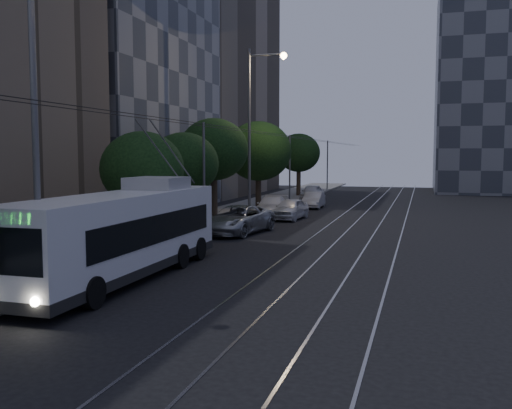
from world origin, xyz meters
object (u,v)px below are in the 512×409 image
object	(u,v)px
pickup_silver	(237,220)
car_white_a	(290,209)
car_white_b	(272,206)
streetlamp_near	(46,87)
trolleybus	(124,234)
car_white_d	(312,193)
car_white_c	(314,200)
streetlamp_far	(255,118)

from	to	relation	value
pickup_silver	car_white_a	world-z (taller)	pickup_silver
car_white_b	streetlamp_near	bearing A→B (deg)	-97.11
trolleybus	pickup_silver	xyz separation A→B (m)	(0.16, 11.98, -0.82)
car_white_d	streetlamp_near	world-z (taller)	streetlamp_near
car_white_c	car_white_d	size ratio (longest dim) A/B	0.91
car_white_a	streetlamp_near	size ratio (longest dim) A/B	0.40
trolleybus	car_white_b	bearing A→B (deg)	90.59
car_white_b	streetlamp_near	distance (m)	24.55
pickup_silver	streetlamp_far	size ratio (longest dim) A/B	0.48
car_white_b	streetlamp_far	world-z (taller)	streetlamp_far
car_white_c	car_white_d	bearing A→B (deg)	100.01
streetlamp_near	streetlamp_far	world-z (taller)	streetlamp_far
car_white_a	car_white_d	size ratio (longest dim) A/B	0.95
pickup_silver	car_white_b	size ratio (longest dim) A/B	1.13
car_white_c	streetlamp_far	size ratio (longest dim) A/B	0.35
trolleybus	car_white_c	world-z (taller)	trolleybus
trolleybus	streetlamp_near	size ratio (longest dim) A/B	1.11
car_white_b	streetlamp_far	bearing A→B (deg)	-160.67
car_white_d	car_white_a	bearing A→B (deg)	-84.14
pickup_silver	car_white_a	bearing A→B (deg)	89.14
trolleybus	car_white_d	bearing A→B (deg)	90.37
car_white_d	streetlamp_far	distance (m)	16.44
car_white_c	car_white_d	xyz separation A→B (m)	(-1.60, 7.57, 0.09)
pickup_silver	car_white_c	world-z (taller)	pickup_silver
car_white_b	car_white_a	bearing A→B (deg)	-45.78
trolleybus	car_white_c	distance (m)	28.06
car_white_a	car_white_c	distance (m)	8.50
trolleybus	streetlamp_near	world-z (taller)	streetlamp_near
trolleybus	car_white_a	bearing A→B (deg)	85.94
car_white_a	car_white_d	xyz separation A→B (m)	(-1.60, 16.06, 0.04)
streetlamp_near	trolleybus	bearing A→B (deg)	77.48
car_white_c	car_white_d	distance (m)	7.73
trolleybus	streetlamp_near	distance (m)	5.63
car_white_b	car_white_c	xyz separation A→B (m)	(1.60, 7.16, -0.05)
pickup_silver	car_white_b	distance (m)	8.87
streetlamp_near	streetlamp_far	size ratio (longest dim) A/B	0.91
car_white_b	car_white_d	world-z (taller)	car_white_d
car_white_c	car_white_d	world-z (taller)	car_white_d
pickup_silver	car_white_d	xyz separation A→B (m)	(-0.36, 23.59, -0.02)
pickup_silver	streetlamp_near	distance (m)	16.04
streetlamp_near	car_white_c	bearing A→B (deg)	86.17
streetlamp_near	pickup_silver	bearing A→B (deg)	86.81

